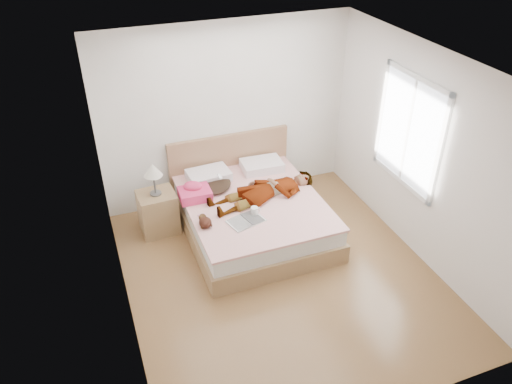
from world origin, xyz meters
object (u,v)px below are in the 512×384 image
towel (194,192)px  plush_toy (205,222)px  woman (265,188)px  coffee_mug (255,211)px  nightstand (158,209)px  phone (220,176)px  bed (251,211)px  magazine (246,221)px

towel → plush_toy: size_ratio=1.76×
woman → coffee_mug: woman is taller
coffee_mug → nightstand: nightstand is taller
woman → plush_toy: (-0.94, -0.39, -0.04)m
phone → bed: (0.31, -0.38, -0.41)m
phone → magazine: 0.89m
nightstand → bed: bearing=-18.4°
magazine → coffee_mug: 0.19m
towel → magazine: size_ratio=0.85×
woman → magazine: woman is taller
woman → phone: bearing=-139.0°
woman → phone: size_ratio=17.24×
phone → coffee_mug: size_ratio=0.67×
nightstand → magazine: bearing=-43.4°
phone → nightstand: 0.94m
phone → bed: bed is taller
bed → phone: bearing=129.0°
bed → coffee_mug: size_ratio=15.48×
magazine → bed: bearing=63.2°
woman → nightstand: (-1.38, 0.41, -0.27)m
plush_toy → phone: bearing=60.9°
phone → nightstand: size_ratio=0.09×
woman → nightstand: bearing=-117.0°
plush_toy → nightstand: size_ratio=0.23×
bed → nightstand: nightstand is taller
towel → nightstand: bearing=163.2°
coffee_mug → plush_toy: plush_toy is taller
phone → plush_toy: size_ratio=0.38×
towel → phone: bearing=18.8°
towel → nightstand: size_ratio=0.40×
bed → plush_toy: (-0.75, -0.41, 0.30)m
woman → towel: towel is taller
coffee_mug → bed: bearing=76.2°
nightstand → plush_toy: bearing=-61.4°
bed → plush_toy: size_ratio=8.73×
phone → plush_toy: 0.91m
towel → magazine: 0.87m
phone → towel: size_ratio=0.22×
bed → towel: size_ratio=4.95×
woman → bed: 0.39m
phone → nightstand: nightstand is taller
woman → magazine: bearing=-53.0°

